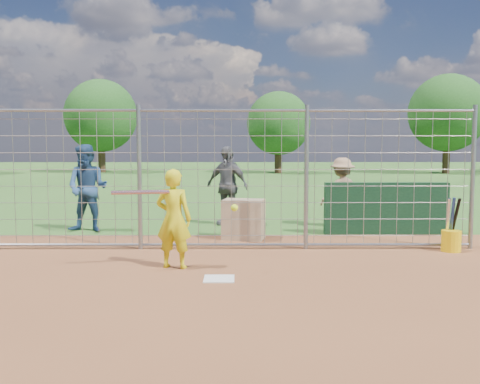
{
  "coord_description": "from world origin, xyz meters",
  "views": [
    {
      "loc": [
        0.26,
        -7.58,
        1.9
      ],
      "look_at": [
        0.3,
        0.8,
        1.15
      ],
      "focal_mm": 40.0,
      "sensor_mm": 36.0,
      "label": 1
    }
  ],
  "objects_px": {
    "bystander_a": "(88,188)",
    "bucket_with_bats": "(451,238)",
    "batter": "(174,219)",
    "equipment_bin": "(244,219)",
    "bystander_c": "(342,192)",
    "bystander_b": "(227,186)"
  },
  "relations": [
    {
      "from": "equipment_bin",
      "to": "bystander_a",
      "type": "bearing_deg",
      "value": 176.27
    },
    {
      "from": "bystander_b",
      "to": "bucket_with_bats",
      "type": "distance_m",
      "value": 5.19
    },
    {
      "from": "batter",
      "to": "bystander_c",
      "type": "distance_m",
      "value": 5.35
    },
    {
      "from": "batter",
      "to": "bystander_a",
      "type": "height_order",
      "value": "bystander_a"
    },
    {
      "from": "bystander_a",
      "to": "batter",
      "type": "bearing_deg",
      "value": -48.17
    },
    {
      "from": "bystander_b",
      "to": "bucket_with_bats",
      "type": "xyz_separation_m",
      "value": [
        4.04,
        -3.19,
        -0.68
      ]
    },
    {
      "from": "bystander_c",
      "to": "bucket_with_bats",
      "type": "bearing_deg",
      "value": 100.56
    },
    {
      "from": "bystander_b",
      "to": "bucket_with_bats",
      "type": "bearing_deg",
      "value": -6.82
    },
    {
      "from": "bystander_b",
      "to": "equipment_bin",
      "type": "distance_m",
      "value": 2.02
    },
    {
      "from": "equipment_bin",
      "to": "bucket_with_bats",
      "type": "height_order",
      "value": "bucket_with_bats"
    },
    {
      "from": "batter",
      "to": "bystander_a",
      "type": "xyz_separation_m",
      "value": [
        -2.28,
        3.48,
        0.19
      ]
    },
    {
      "from": "batter",
      "to": "bystander_c",
      "type": "relative_size",
      "value": 0.96
    },
    {
      "from": "bystander_a",
      "to": "bucket_with_bats",
      "type": "relative_size",
      "value": 1.96
    },
    {
      "from": "batter",
      "to": "bystander_b",
      "type": "distance_m",
      "value": 4.5
    },
    {
      "from": "bystander_a",
      "to": "bucket_with_bats",
      "type": "distance_m",
      "value": 7.43
    },
    {
      "from": "bucket_with_bats",
      "to": "equipment_bin",
      "type": "bearing_deg",
      "value": 160.84
    },
    {
      "from": "batter",
      "to": "bystander_b",
      "type": "height_order",
      "value": "bystander_b"
    },
    {
      "from": "batter",
      "to": "equipment_bin",
      "type": "xyz_separation_m",
      "value": [
        1.1,
        2.52,
        -0.37
      ]
    },
    {
      "from": "bystander_a",
      "to": "bucket_with_bats",
      "type": "height_order",
      "value": "bystander_a"
    },
    {
      "from": "batter",
      "to": "bucket_with_bats",
      "type": "height_order",
      "value": "batter"
    },
    {
      "from": "bystander_a",
      "to": "bystander_c",
      "type": "distance_m",
      "value": 5.71
    },
    {
      "from": "bystander_b",
      "to": "batter",
      "type": "bearing_deg",
      "value": -67.84
    }
  ]
}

